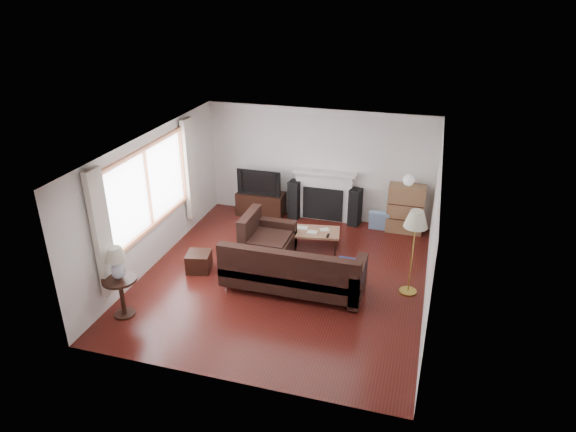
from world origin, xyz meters
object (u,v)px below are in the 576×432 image
(sectional_sofa, at_px, (293,268))
(coffee_table, at_px, (313,240))
(tv_stand, at_px, (261,204))
(side_table, at_px, (122,297))
(floor_lamp, at_px, (412,253))
(bookshelf, at_px, (406,209))

(sectional_sofa, height_order, coffee_table, sectional_sofa)
(tv_stand, distance_m, coffee_table, 2.00)
(sectional_sofa, distance_m, side_table, 2.85)
(tv_stand, height_order, sectional_sofa, sectional_sofa)
(sectional_sofa, distance_m, floor_lamp, 2.03)
(tv_stand, height_order, side_table, side_table)
(bookshelf, relative_size, floor_lamp, 0.68)
(coffee_table, height_order, side_table, side_table)
(bookshelf, bearing_deg, side_table, -133.37)
(bookshelf, bearing_deg, coffee_table, -141.87)
(sectional_sofa, relative_size, floor_lamp, 1.70)
(bookshelf, xyz_separation_m, sectional_sofa, (-1.68, -2.84, -0.10))
(floor_lamp, bearing_deg, side_table, -155.95)
(tv_stand, distance_m, bookshelf, 3.23)
(coffee_table, bearing_deg, tv_stand, 131.18)
(bookshelf, relative_size, coffee_table, 1.01)
(floor_lamp, relative_size, side_table, 2.27)
(bookshelf, xyz_separation_m, side_table, (-4.10, -4.34, -0.18))
(tv_stand, height_order, coffee_table, tv_stand)
(side_table, bearing_deg, coffee_table, 51.35)
(floor_lamp, distance_m, side_table, 4.81)
(sectional_sofa, bearing_deg, bookshelf, 59.50)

